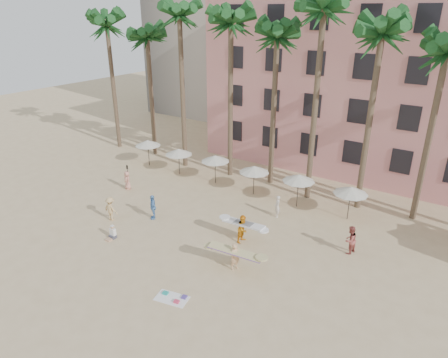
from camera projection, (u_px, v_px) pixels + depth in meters
ground at (163, 272)px, 23.71m from camera, size 120.00×120.00×0.00m
pink_hotel at (404, 84)px, 36.81m from camera, size 35.00×14.00×16.00m
palm_row at (293, 30)px, 29.79m from camera, size 44.40×5.40×16.30m
umbrella_row at (234, 163)px, 33.87m from camera, size 22.50×2.70×2.73m
beach_towel at (173, 298)px, 21.57m from camera, size 1.97×1.35×0.14m
carrier_yellow at (235, 255)px, 23.63m from camera, size 3.35×1.40×1.76m
carrier_white at (243, 228)px, 26.49m from camera, size 3.01×1.02×1.94m
beachgoers at (191, 210)px, 29.02m from camera, size 20.02×8.01×1.91m
paddle at (128, 174)px, 34.09m from camera, size 0.18×0.04×2.23m
seated_man at (112, 234)px, 27.10m from camera, size 0.42×0.74×0.96m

